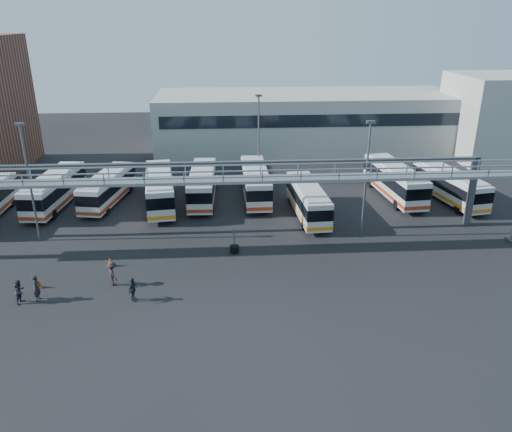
{
  "coord_description": "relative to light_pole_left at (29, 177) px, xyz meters",
  "views": [
    {
      "loc": [
        0.07,
        -32.44,
        18.07
      ],
      "look_at": [
        2.64,
        6.0,
        2.57
      ],
      "focal_mm": 35.0,
      "sensor_mm": 36.0,
      "label": 1
    }
  ],
  "objects": [
    {
      "name": "pedestrian_a",
      "position": [
        3.21,
        -10.01,
        -4.77
      ],
      "size": [
        0.48,
        0.71,
        1.91
      ],
      "primitive_type": "imported",
      "rotation": [
        0.0,
        0.0,
        1.61
      ],
      "color": "black",
      "rests_on": "ground"
    },
    {
      "name": "tire_stack",
      "position": [
        16.76,
        -3.5,
        -5.37
      ],
      "size": [
        0.75,
        0.75,
        2.14
      ],
      "color": "black",
      "rests_on": "ground"
    },
    {
      "name": "ground",
      "position": [
        16.0,
        -8.0,
        -5.73
      ],
      "size": [
        140.0,
        140.0,
        0.0
      ],
      "primitive_type": "plane",
      "color": "black",
      "rests_on": "ground"
    },
    {
      "name": "pedestrian_d",
      "position": [
        9.69,
        -10.5,
        -4.87
      ],
      "size": [
        0.7,
        1.09,
        1.72
      ],
      "primitive_type": "imported",
      "rotation": [
        0.0,
        0.0,
        1.27
      ],
      "color": "#1A2530",
      "rests_on": "ground"
    },
    {
      "name": "cone_left",
      "position": [
        2.67,
        -8.3,
        -5.39
      ],
      "size": [
        0.5,
        0.5,
        0.68
      ],
      "primitive_type": "cone",
      "rotation": [
        0.0,
        0.0,
        0.2
      ],
      "color": "#D3410B",
      "rests_on": "ground"
    },
    {
      "name": "light_pole_left",
      "position": [
        0.0,
        0.0,
        0.0
      ],
      "size": [
        0.7,
        0.35,
        10.21
      ],
      "color": "#4C4F54",
      "rests_on": "ground"
    },
    {
      "name": "light_pole_back",
      "position": [
        20.0,
        14.0,
        0.0
      ],
      "size": [
        0.7,
        0.35,
        10.21
      ],
      "color": "#4C4F54",
      "rests_on": "ground"
    },
    {
      "name": "gantry",
      "position": [
        16.0,
        -2.13,
        -0.22
      ],
      "size": [
        51.4,
        5.15,
        7.1
      ],
      "color": "#919499",
      "rests_on": "ground"
    },
    {
      "name": "pedestrian_c",
      "position": [
        7.92,
        -8.24,
        -4.82
      ],
      "size": [
        1.18,
        1.36,
        1.82
      ],
      "primitive_type": "imported",
      "rotation": [
        0.0,
        0.0,
        2.11
      ],
      "color": "black",
      "rests_on": "ground"
    },
    {
      "name": "warehouse",
      "position": [
        28.0,
        30.0,
        -1.73
      ],
      "size": [
        42.0,
        14.0,
        8.0
      ],
      "primitive_type": "cube",
      "color": "#9E9E99",
      "rests_on": "ground"
    },
    {
      "name": "building_right",
      "position": [
        54.0,
        24.0,
        -0.23
      ],
      "size": [
        14.0,
        12.0,
        11.0
      ],
      "primitive_type": "cube",
      "color": "#B2B2AD",
      "rests_on": "ground"
    },
    {
      "name": "pedestrian_b",
      "position": [
        2.16,
        -10.25,
        -4.87
      ],
      "size": [
        0.85,
        0.98,
        1.71
      ],
      "primitive_type": "imported",
      "rotation": [
        0.0,
        0.0,
        1.29
      ],
      "color": "#27222F",
      "rests_on": "ground"
    },
    {
      "name": "bus_8",
      "position": [
        34.08,
        8.86,
        -3.8
      ],
      "size": [
        3.59,
        11.65,
        3.49
      ],
      "rotation": [
        0.0,
        0.0,
        0.08
      ],
      "color": "silver",
      "rests_on": "ground"
    },
    {
      "name": "bus_2",
      "position": [
        4.11,
        9.05,
        -4.0
      ],
      "size": [
        4.15,
        10.57,
        3.13
      ],
      "rotation": [
        0.0,
        0.0,
        -0.18
      ],
      "color": "silver",
      "rests_on": "ground"
    },
    {
      "name": "bus_1",
      "position": [
        -1.03,
        8.37,
        -3.88
      ],
      "size": [
        3.61,
        11.21,
        3.35
      ],
      "rotation": [
        0.0,
        0.0,
        -0.1
      ],
      "color": "silver",
      "rests_on": "ground"
    },
    {
      "name": "bus_4",
      "position": [
        13.82,
        9.25,
        -3.9
      ],
      "size": [
        2.86,
        10.93,
        3.3
      ],
      "rotation": [
        0.0,
        0.0,
        -0.03
      ],
      "color": "silver",
      "rests_on": "ground"
    },
    {
      "name": "cone_right",
      "position": [
        7.08,
        -5.29,
        -5.35
      ],
      "size": [
        0.53,
        0.53,
        0.76
      ],
      "primitive_type": "cone",
      "rotation": [
        0.0,
        0.0,
        0.12
      ],
      "color": "#D3410B",
      "rests_on": "ground"
    },
    {
      "name": "light_pole_mid",
      "position": [
        28.0,
        -1.0,
        0.0
      ],
      "size": [
        0.7,
        0.35,
        10.21
      ],
      "color": "#4C4F54",
      "rests_on": "ground"
    },
    {
      "name": "bus_5",
      "position": [
        19.34,
        9.52,
        -3.87
      ],
      "size": [
        2.67,
        11.06,
        3.35
      ],
      "rotation": [
        0.0,
        0.0,
        0.01
      ],
      "color": "silver",
      "rests_on": "ground"
    },
    {
      "name": "bus_6",
      "position": [
        24.04,
        4.11,
        -4.0
      ],
      "size": [
        2.91,
        10.39,
        3.12
      ],
      "rotation": [
        0.0,
        0.0,
        0.05
      ],
      "color": "silver",
      "rests_on": "ground"
    },
    {
      "name": "bus_9",
      "position": [
        39.39,
        7.34,
        -3.94
      ],
      "size": [
        4.27,
        10.91,
        3.23
      ],
      "rotation": [
        0.0,
        0.0,
        0.17
      ],
      "color": "silver",
      "rests_on": "ground"
    },
    {
      "name": "bus_3",
      "position": [
        9.54,
        7.93,
        -3.83
      ],
      "size": [
        4.02,
        11.55,
        3.44
      ],
      "rotation": [
        0.0,
        0.0,
        0.13
      ],
      "color": "silver",
      "rests_on": "ground"
    }
  ]
}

